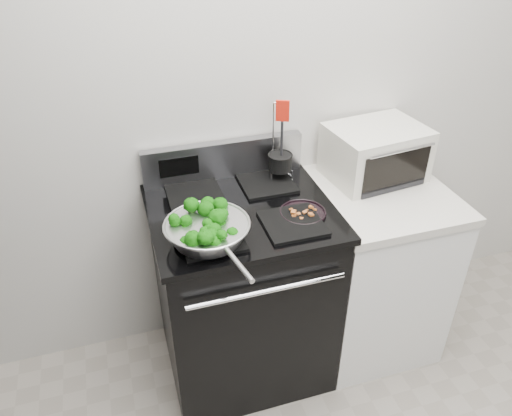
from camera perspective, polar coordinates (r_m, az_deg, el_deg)
name	(u,v)px	position (r m, az deg, el deg)	size (l,w,h in m)	color
back_wall	(283,86)	(2.34, 3.11, 13.72)	(4.00, 0.02, 2.70)	#B5B2AC
gas_range	(243,289)	(2.43, -1.53, -9.28)	(0.79, 0.69, 1.13)	black
counter	(370,267)	(2.66, 12.93, -6.57)	(0.62, 0.68, 0.92)	white
skillet	(207,230)	(1.93, -5.57, -2.54)	(0.34, 0.53, 0.07)	silver
broccoli_pile	(207,226)	(1.92, -5.63, -2.04)	(0.27, 0.27, 0.09)	#053104
bacon_plate	(303,211)	(2.11, 5.36, -0.30)	(0.20, 0.20, 0.04)	black
utensil_holder	(280,166)	(2.33, 2.75, 4.79)	(0.13, 0.13, 0.40)	silver
toaster_oven	(375,153)	(2.46, 13.46, 6.19)	(0.48, 0.38, 0.25)	beige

